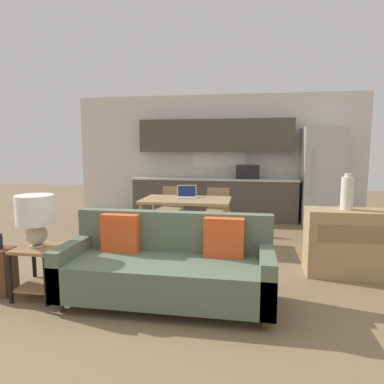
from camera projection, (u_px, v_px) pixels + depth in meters
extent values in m
plane|color=#7F6647|center=(167.00, 309.00, 3.31)|extent=(20.00, 20.00, 0.00)
cube|color=silver|center=(216.00, 156.00, 7.65)|extent=(6.40, 0.06, 2.70)
cube|color=white|center=(219.00, 144.00, 7.57)|extent=(1.18, 0.01, 1.05)
cube|color=#4C443D|center=(214.00, 199.00, 7.44)|extent=(3.49, 0.62, 0.86)
cube|color=silver|center=(214.00, 179.00, 7.38)|extent=(3.52, 0.65, 0.04)
cube|color=#B2B5B7|center=(214.00, 178.00, 7.33)|extent=(0.48, 0.36, 0.01)
cylinder|color=#B7BABC|center=(215.00, 172.00, 7.48)|extent=(0.02, 0.02, 0.24)
cube|color=#4C443D|center=(215.00, 136.00, 7.40)|extent=(3.31, 0.34, 0.70)
cube|color=black|center=(248.00, 172.00, 7.19)|extent=(0.48, 0.36, 0.28)
cube|color=#B7BABC|center=(322.00, 176.00, 6.93)|extent=(0.78, 0.73, 1.95)
cylinder|color=silver|center=(313.00, 172.00, 6.58)|extent=(0.02, 0.02, 0.88)
cube|color=tan|center=(186.00, 200.00, 5.43)|extent=(1.40, 0.82, 0.04)
cylinder|color=tan|center=(141.00, 226.00, 5.24)|extent=(0.05, 0.05, 0.70)
cylinder|color=tan|center=(224.00, 230.00, 5.03)|extent=(0.05, 0.05, 0.70)
cylinder|color=tan|center=(154.00, 217.00, 5.93)|extent=(0.05, 0.05, 0.70)
cylinder|color=tan|center=(227.00, 220.00, 5.72)|extent=(0.05, 0.05, 0.70)
cylinder|color=#3D2D1E|center=(61.00, 307.00, 3.25)|extent=(0.05, 0.05, 0.10)
cylinder|color=#3D2D1E|center=(264.00, 324.00, 2.94)|extent=(0.05, 0.05, 0.10)
cylinder|color=#3D2D1E|center=(92.00, 281.00, 3.88)|extent=(0.05, 0.05, 0.10)
cylinder|color=#3D2D1E|center=(262.00, 293.00, 3.56)|extent=(0.05, 0.05, 0.10)
cube|color=#566651|center=(166.00, 278.00, 3.38)|extent=(2.09, 0.80, 0.35)
cube|color=#566651|center=(173.00, 247.00, 3.67)|extent=(2.09, 0.14, 0.78)
cube|color=#566651|center=(74.00, 265.00, 3.53)|extent=(0.14, 0.80, 0.49)
cube|color=#566651|center=(267.00, 277.00, 3.20)|extent=(0.14, 0.80, 0.49)
cube|color=#E05123|center=(120.00, 233.00, 3.61)|extent=(0.40, 0.12, 0.40)
cube|color=#E05123|center=(224.00, 238.00, 3.43)|extent=(0.40, 0.13, 0.40)
cube|color=olive|center=(38.00, 248.00, 3.53)|extent=(0.43, 0.43, 0.03)
cube|color=olive|center=(41.00, 285.00, 3.58)|extent=(0.39, 0.39, 0.02)
cube|color=black|center=(10.00, 279.00, 3.41)|extent=(0.03, 0.03, 0.50)
cube|color=black|center=(46.00, 281.00, 3.34)|extent=(0.03, 0.03, 0.50)
cube|color=black|center=(34.00, 266.00, 3.79)|extent=(0.03, 0.03, 0.50)
cube|color=black|center=(67.00, 268.00, 3.72)|extent=(0.03, 0.03, 0.50)
cylinder|color=#B2A893|center=(37.00, 246.00, 3.54)|extent=(0.16, 0.16, 0.02)
sphere|color=#B2A893|center=(36.00, 235.00, 3.52)|extent=(0.22, 0.22, 0.22)
cylinder|color=white|center=(35.00, 210.00, 3.49)|extent=(0.38, 0.38, 0.30)
cube|color=tan|center=(349.00, 243.00, 4.15)|extent=(1.02, 0.44, 0.81)
cube|color=olive|center=(355.00, 234.00, 3.91)|extent=(0.81, 0.01, 0.19)
cylinder|color=beige|center=(347.00, 193.00, 4.10)|extent=(0.14, 0.14, 0.39)
cylinder|color=beige|center=(348.00, 175.00, 4.07)|extent=(0.08, 0.08, 0.04)
cube|color=#997A56|center=(169.00, 210.00, 6.25)|extent=(0.47, 0.47, 0.04)
cube|color=#997A56|center=(173.00, 197.00, 6.40)|extent=(0.40, 0.08, 0.38)
cylinder|color=black|center=(157.00, 223.00, 6.16)|extent=(0.03, 0.03, 0.40)
cylinder|color=black|center=(175.00, 224.00, 6.07)|extent=(0.03, 0.03, 0.40)
cylinder|color=black|center=(164.00, 219.00, 6.49)|extent=(0.03, 0.03, 0.40)
cylinder|color=black|center=(181.00, 220.00, 6.39)|extent=(0.03, 0.03, 0.40)
cube|color=#997A56|center=(218.00, 212.00, 6.04)|extent=(0.45, 0.45, 0.04)
cube|color=#997A56|center=(218.00, 198.00, 6.21)|extent=(0.40, 0.06, 0.38)
cylinder|color=black|center=(208.00, 226.00, 5.92)|extent=(0.03, 0.03, 0.40)
cylinder|color=black|center=(227.00, 226.00, 5.89)|extent=(0.03, 0.03, 0.40)
cylinder|color=black|center=(209.00, 222.00, 6.26)|extent=(0.03, 0.03, 0.40)
cylinder|color=black|center=(227.00, 222.00, 6.22)|extent=(0.03, 0.03, 0.40)
cube|color=#B7BABC|center=(187.00, 197.00, 5.52)|extent=(0.36, 0.28, 0.02)
cube|color=#B7BABC|center=(187.00, 191.00, 5.63)|extent=(0.32, 0.12, 0.20)
cube|color=navy|center=(187.00, 191.00, 5.62)|extent=(0.29, 0.10, 0.17)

